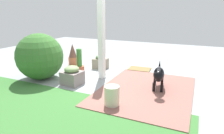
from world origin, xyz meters
TOP-DOWN VIEW (x-y plane):
  - ground_plane at (0.00, 0.00)m, footprint 12.00×12.00m
  - brick_path at (-0.98, 0.35)m, footprint 1.80×2.40m
  - lawn_patch at (0.60, 2.40)m, footprint 5.20×2.80m
  - porch_pillar at (0.19, 0.02)m, footprint 0.13×0.13m
  - stone_planter_nearest at (0.62, -0.70)m, footprint 0.39×0.34m
  - stone_planter_mid at (0.60, 0.67)m, footprint 0.45×0.41m
  - round_shrub at (1.49, 0.67)m, footprint 1.09×1.09m
  - terracotta_pot_spiky at (1.56, -0.71)m, footprint 0.27×0.27m
  - terracotta_pot_tall at (0.87, -0.02)m, footprint 0.24×0.24m
  - dog at (-1.20, 0.20)m, footprint 0.33×0.82m
  - ceramic_urn at (-0.63, 1.24)m, footprint 0.26×0.26m
  - doormat at (-0.44, -1.03)m, footprint 0.62×0.46m

SIDE VIEW (x-z plane):
  - ground_plane at x=0.00m, z-range 0.00..0.00m
  - lawn_patch at x=0.60m, z-range 0.00..0.01m
  - brick_path at x=-0.98m, z-range 0.00..0.02m
  - doormat at x=-0.44m, z-range 0.00..0.03m
  - ceramic_urn at x=-0.63m, z-range 0.00..0.36m
  - stone_planter_nearest at x=0.62m, z-range -0.02..0.38m
  - stone_planter_mid at x=0.60m, z-range -0.01..0.41m
  - terracotta_pot_tall at x=0.87m, z-range -0.09..0.56m
  - terracotta_pot_spiky at x=1.56m, z-range -0.02..0.63m
  - dog at x=-1.20m, z-range 0.05..0.61m
  - round_shrub at x=1.49m, z-range 0.00..1.09m
  - porch_pillar at x=0.19m, z-range 0.00..2.02m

